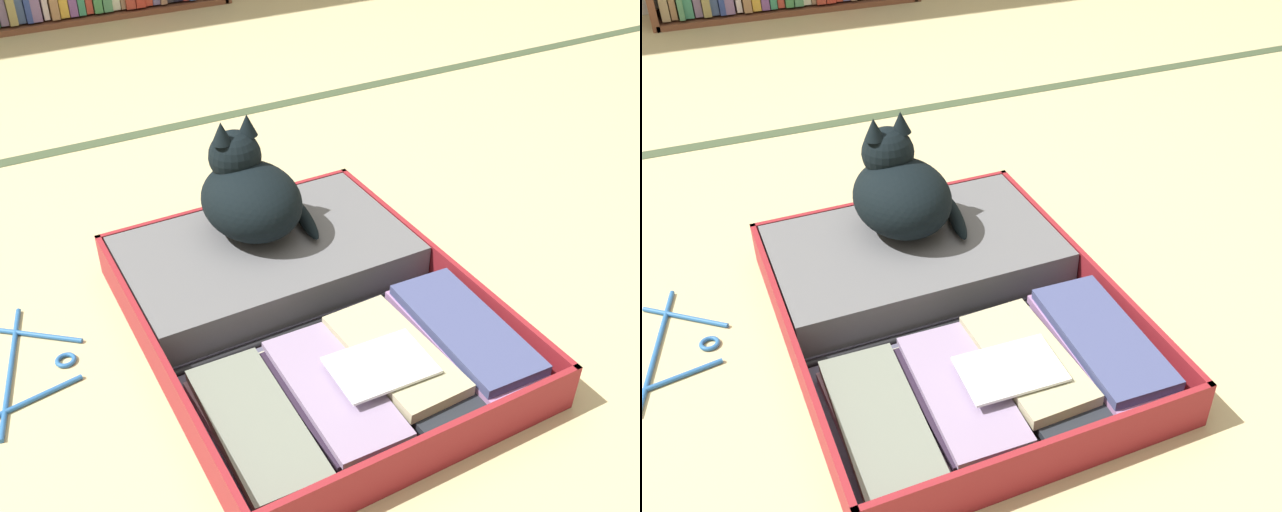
# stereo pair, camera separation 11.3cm
# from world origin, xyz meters

# --- Properties ---
(ground_plane) EXTENTS (10.00, 10.00, 0.00)m
(ground_plane) POSITION_xyz_m (0.00, 0.00, 0.00)
(ground_plane) COLOR tan
(tatami_border) EXTENTS (4.80, 0.05, 0.00)m
(tatami_border) POSITION_xyz_m (0.00, 0.99, 0.00)
(tatami_border) COLOR #39482F
(tatami_border) RESTS_ON ground_plane
(open_suitcase) EXTENTS (0.65, 0.83, 0.10)m
(open_suitcase) POSITION_xyz_m (0.13, -0.02, 0.04)
(open_suitcase) COLOR maroon
(open_suitcase) RESTS_ON ground_plane
(black_cat) EXTENTS (0.27, 0.28, 0.26)m
(black_cat) POSITION_xyz_m (0.12, 0.20, 0.19)
(black_cat) COLOR black
(black_cat) RESTS_ON open_suitcase
(clothes_hanger) EXTENTS (0.23, 0.36, 0.01)m
(clothes_hanger) POSITION_xyz_m (-0.40, 0.09, 0.01)
(clothes_hanger) COLOR #255B9A
(clothes_hanger) RESTS_ON ground_plane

